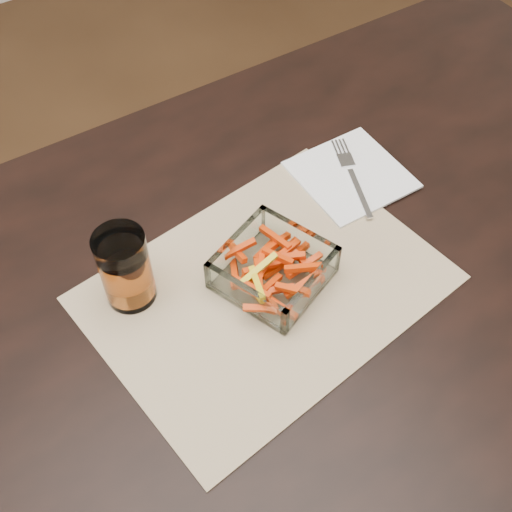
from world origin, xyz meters
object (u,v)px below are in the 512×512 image
object	(u,v)px
glass_bowl	(273,270)
tumbler	(126,270)
dining_table	(267,341)
fork	(352,174)

from	to	relation	value
glass_bowl	tumbler	xyz separation A→B (m)	(-0.17, 0.08, 0.03)
dining_table	glass_bowl	xyz separation A→B (m)	(0.03, 0.03, 0.11)
tumbler	dining_table	bearing A→B (deg)	-38.25
glass_bowl	tumbler	distance (m)	0.19
dining_table	fork	world-z (taller)	fork
dining_table	fork	size ratio (longest dim) A/B	9.70
dining_table	tumbler	world-z (taller)	tumbler
glass_bowl	tumbler	size ratio (longest dim) A/B	1.45
dining_table	tumbler	size ratio (longest dim) A/B	13.84
dining_table	fork	distance (m)	0.29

